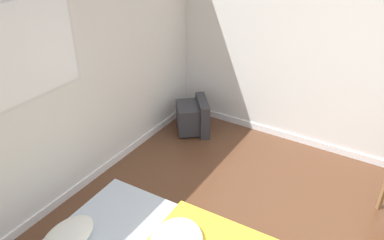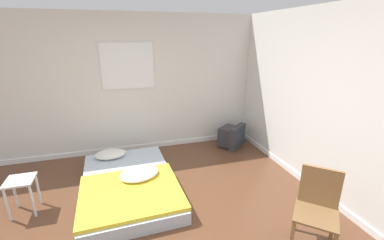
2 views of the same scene
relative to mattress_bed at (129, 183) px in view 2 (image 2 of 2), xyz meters
name	(u,v)px [view 2 (image 2 of 2)]	position (x,y,z in m)	size (l,w,h in m)	color
ground_plane	(151,237)	(0.18, -1.03, -0.12)	(20.00, 20.00, 0.00)	brown
wall_back	(129,86)	(0.18, 1.47, 1.17)	(7.32, 0.08, 2.60)	silver
wall_right	(344,112)	(2.67, -1.03, 1.17)	(0.08, 7.35, 2.60)	silver
mattress_bed	(129,183)	(0.00, 0.00, 0.00)	(1.37, 2.09, 0.32)	silver
crt_tv	(232,136)	(2.15, 1.02, 0.10)	(0.62, 0.61, 0.47)	#333338
wooden_chair	(318,203)	(1.90, -1.61, 0.38)	(0.60, 0.60, 0.87)	olive
side_stool	(21,187)	(-1.32, -0.12, 0.25)	(0.33, 0.33, 0.48)	silver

